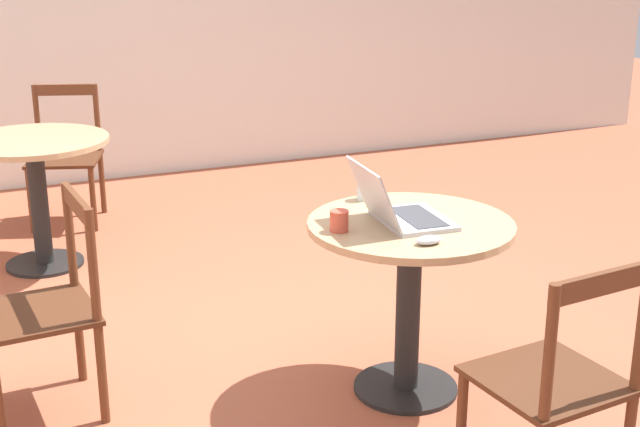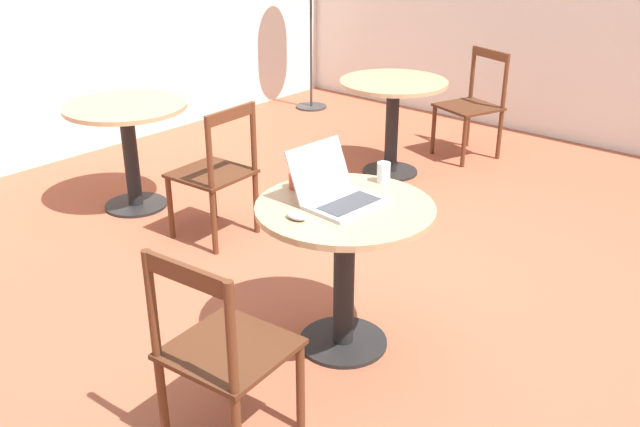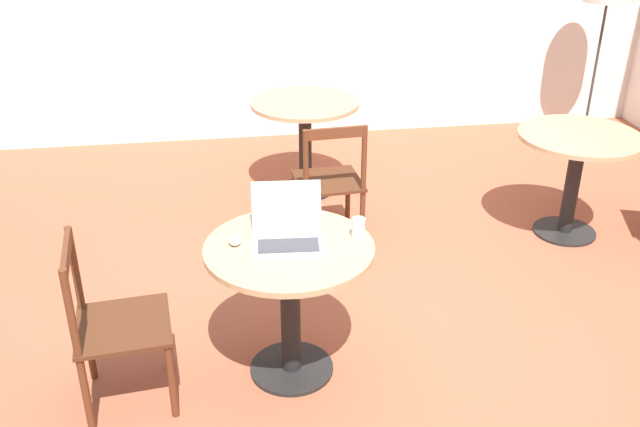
{
  "view_description": "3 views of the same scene",
  "coord_description": "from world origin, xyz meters",
  "px_view_note": "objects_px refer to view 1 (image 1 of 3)",
  "views": [
    {
      "loc": [
        -3.44,
        1.39,
        1.83
      ],
      "look_at": [
        -0.27,
        0.04,
        0.72
      ],
      "focal_mm": 50.0,
      "sensor_mm": 36.0,
      "label": 1
    },
    {
      "loc": [
        -2.84,
        -2.05,
        2.0
      ],
      "look_at": [
        -0.43,
        0.02,
        0.58
      ],
      "focal_mm": 40.0,
      "sensor_mm": 36.0,
      "label": 2
    },
    {
      "loc": [
        -0.84,
        -3.14,
        2.39
      ],
      "look_at": [
        -0.33,
        0.29,
        0.63
      ],
      "focal_mm": 40.0,
      "sensor_mm": 36.0,
      "label": 3
    }
  ],
  "objects_px": {
    "chair_far_front": "(47,308)",
    "mouse": "(429,240)",
    "laptop": "(401,211)",
    "chair_near_left": "(557,383)",
    "chair_mid_right": "(66,156)",
    "drinking_glass": "(364,188)",
    "mug": "(339,221)",
    "cafe_table_mid": "(36,171)",
    "cafe_table_near": "(409,265)"
  },
  "relations": [
    {
      "from": "chair_far_front",
      "to": "mouse",
      "type": "xyz_separation_m",
      "value": [
        -0.67,
        -1.28,
        0.32
      ]
    },
    {
      "from": "laptop",
      "to": "mouse",
      "type": "distance_m",
      "value": 0.25
    },
    {
      "from": "chair_near_left",
      "to": "chair_mid_right",
      "type": "bearing_deg",
      "value": 15.62
    },
    {
      "from": "laptop",
      "to": "drinking_glass",
      "type": "bearing_deg",
      "value": -1.58
    },
    {
      "from": "mug",
      "to": "cafe_table_mid",
      "type": "bearing_deg",
      "value": 23.55
    },
    {
      "from": "cafe_table_mid",
      "to": "chair_near_left",
      "type": "xyz_separation_m",
      "value": [
        -2.91,
        -1.29,
        -0.12
      ]
    },
    {
      "from": "cafe_table_near",
      "to": "chair_far_front",
      "type": "distance_m",
      "value": 1.42
    },
    {
      "from": "chair_near_left",
      "to": "drinking_glass",
      "type": "height_order",
      "value": "chair_near_left"
    },
    {
      "from": "drinking_glass",
      "to": "chair_far_front",
      "type": "bearing_deg",
      "value": 86.72
    },
    {
      "from": "cafe_table_near",
      "to": "chair_mid_right",
      "type": "bearing_deg",
      "value": 18.35
    },
    {
      "from": "chair_mid_right",
      "to": "laptop",
      "type": "distance_m",
      "value": 3.0
    },
    {
      "from": "chair_near_left",
      "to": "laptop",
      "type": "bearing_deg",
      "value": 9.04
    },
    {
      "from": "cafe_table_near",
      "to": "cafe_table_mid",
      "type": "relative_size",
      "value": 1.0
    },
    {
      "from": "cafe_table_near",
      "to": "chair_mid_right",
      "type": "height_order",
      "value": "chair_mid_right"
    },
    {
      "from": "cafe_table_mid",
      "to": "mug",
      "type": "xyz_separation_m",
      "value": [
        -2.06,
        -0.9,
        0.22
      ]
    },
    {
      "from": "chair_far_front",
      "to": "laptop",
      "type": "bearing_deg",
      "value": -107.68
    },
    {
      "from": "mug",
      "to": "cafe_table_near",
      "type": "bearing_deg",
      "value": -92.22
    },
    {
      "from": "chair_near_left",
      "to": "chair_far_front",
      "type": "height_order",
      "value": "same"
    },
    {
      "from": "chair_far_front",
      "to": "mouse",
      "type": "height_order",
      "value": "chair_far_front"
    },
    {
      "from": "chair_near_left",
      "to": "chair_mid_right",
      "type": "relative_size",
      "value": 1.0
    },
    {
      "from": "chair_near_left",
      "to": "laptop",
      "type": "distance_m",
      "value": 0.92
    },
    {
      "from": "cafe_table_mid",
      "to": "mug",
      "type": "relative_size",
      "value": 7.62
    },
    {
      "from": "cafe_table_near",
      "to": "mouse",
      "type": "height_order",
      "value": "mouse"
    },
    {
      "from": "cafe_table_mid",
      "to": "chair_near_left",
      "type": "distance_m",
      "value": 3.18
    },
    {
      "from": "cafe_table_mid",
      "to": "cafe_table_near",
      "type": "bearing_deg",
      "value": -149.87
    },
    {
      "from": "chair_near_left",
      "to": "chair_far_front",
      "type": "relative_size",
      "value": 1.0
    },
    {
      "from": "mouse",
      "to": "chair_far_front",
      "type": "bearing_deg",
      "value": 62.57
    },
    {
      "from": "cafe_table_near",
      "to": "mug",
      "type": "height_order",
      "value": "mug"
    },
    {
      "from": "mouse",
      "to": "drinking_glass",
      "type": "xyz_separation_m",
      "value": [
        0.59,
        -0.03,
        0.03
      ]
    },
    {
      "from": "laptop",
      "to": "cafe_table_near",
      "type": "bearing_deg",
      "value": -90.1
    },
    {
      "from": "chair_near_left",
      "to": "drinking_glass",
      "type": "relative_size",
      "value": 8.71
    },
    {
      "from": "cafe_table_near",
      "to": "laptop",
      "type": "bearing_deg",
      "value": 89.9
    },
    {
      "from": "chair_near_left",
      "to": "mug",
      "type": "relative_size",
      "value": 8.13
    },
    {
      "from": "cafe_table_near",
      "to": "drinking_glass",
      "type": "relative_size",
      "value": 8.16
    },
    {
      "from": "laptop",
      "to": "drinking_glass",
      "type": "xyz_separation_m",
      "value": [
        0.34,
        -0.01,
        -0.0
      ]
    },
    {
      "from": "mouse",
      "to": "mug",
      "type": "relative_size",
      "value": 0.94
    },
    {
      "from": "cafe_table_mid",
      "to": "mouse",
      "type": "xyz_separation_m",
      "value": [
        -2.32,
        -1.13,
        0.2
      ]
    },
    {
      "from": "mouse",
      "to": "drinking_glass",
      "type": "height_order",
      "value": "drinking_glass"
    },
    {
      "from": "chair_far_front",
      "to": "mug",
      "type": "relative_size",
      "value": 8.13
    },
    {
      "from": "cafe_table_mid",
      "to": "chair_near_left",
      "type": "height_order",
      "value": "chair_near_left"
    },
    {
      "from": "chair_mid_right",
      "to": "cafe_table_mid",
      "type": "bearing_deg",
      "value": 161.53
    },
    {
      "from": "mug",
      "to": "chair_mid_right",
      "type": "bearing_deg",
      "value": 12.72
    },
    {
      "from": "chair_far_front",
      "to": "mouse",
      "type": "distance_m",
      "value": 1.48
    },
    {
      "from": "cafe_table_near",
      "to": "chair_near_left",
      "type": "height_order",
      "value": "chair_near_left"
    },
    {
      "from": "chair_mid_right",
      "to": "chair_far_front",
      "type": "bearing_deg",
      "value": 170.45
    },
    {
      "from": "chair_mid_right",
      "to": "laptop",
      "type": "relative_size",
      "value": 2.37
    },
    {
      "from": "cafe_table_mid",
      "to": "drinking_glass",
      "type": "xyz_separation_m",
      "value": [
        -1.73,
        -1.16,
        0.23
      ]
    },
    {
      "from": "chair_mid_right",
      "to": "drinking_glass",
      "type": "relative_size",
      "value": 8.71
    },
    {
      "from": "mouse",
      "to": "mug",
      "type": "bearing_deg",
      "value": 42.21
    },
    {
      "from": "cafe_table_mid",
      "to": "chair_far_front",
      "type": "height_order",
      "value": "chair_far_front"
    }
  ]
}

